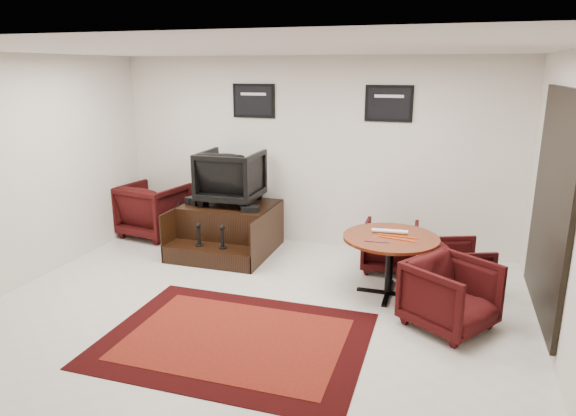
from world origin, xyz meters
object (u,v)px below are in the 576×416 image
(shine_chair, at_px, (231,174))
(armchair_side, at_px, (153,207))
(meeting_table, at_px, (391,244))
(table_chair_corner, at_px, (451,292))
(shine_podium, at_px, (229,229))
(table_chair_back, at_px, (390,244))
(table_chair_window, at_px, (459,264))

(shine_chair, height_order, armchair_side, shine_chair)
(meeting_table, relative_size, table_chair_corner, 1.39)
(shine_podium, relative_size, armchair_side, 1.47)
(shine_podium, relative_size, table_chair_corner, 1.72)
(shine_podium, height_order, table_chair_back, table_chair_back)
(table_chair_window, bearing_deg, table_chair_corner, 153.08)
(table_chair_back, xyz_separation_m, table_chair_corner, (0.78, -1.44, 0.04))
(shine_chair, height_order, table_chair_back, shine_chair)
(shine_podium, distance_m, table_chair_corner, 3.48)
(table_chair_back, bearing_deg, table_chair_corner, 116.75)
(shine_podium, xyz_separation_m, armchair_side, (-1.44, 0.29, 0.15))
(shine_podium, xyz_separation_m, shine_chair, (0.00, 0.14, 0.81))
(shine_podium, relative_size, table_chair_back, 1.93)
(shine_podium, relative_size, shine_chair, 1.58)
(armchair_side, xyz_separation_m, table_chair_corner, (4.59, -1.78, -0.07))
(shine_chair, bearing_deg, table_chair_back, 174.49)
(shine_chair, distance_m, meeting_table, 2.69)
(table_chair_back, relative_size, table_chair_corner, 0.89)
(shine_chair, xyz_separation_m, table_chair_corner, (3.15, -1.63, -0.72))
(shine_chair, height_order, table_chair_corner, shine_chair)
(shine_podium, distance_m, table_chair_back, 2.37)
(table_chair_corner, bearing_deg, armchair_side, 102.95)
(shine_chair, distance_m, table_chair_corner, 3.62)
(armchair_side, xyz_separation_m, table_chair_window, (4.68, -0.76, -0.13))
(armchair_side, distance_m, table_chair_window, 4.75)
(armchair_side, relative_size, table_chair_window, 1.40)
(shine_podium, xyz_separation_m, table_chair_back, (2.37, -0.05, 0.04))
(meeting_table, xyz_separation_m, table_chair_back, (-0.09, 0.81, -0.28))
(table_chair_back, distance_m, table_chair_window, 0.97)
(table_chair_back, bearing_deg, meeting_table, 94.25)
(shine_podium, xyz_separation_m, table_chair_window, (3.25, -0.47, 0.02))
(meeting_table, height_order, table_chair_corner, table_chair_corner)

